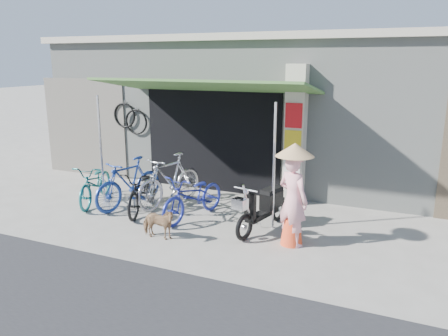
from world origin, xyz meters
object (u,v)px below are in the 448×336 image
at_px(bike_teal, 96,183).
at_px(street_dog, 158,224).
at_px(bike_black, 143,190).
at_px(bike_blue, 129,183).
at_px(moped, 264,208).
at_px(bike_navy, 194,196).
at_px(nun, 293,196).
at_px(bike_silver, 170,180).

relative_size(bike_teal, street_dog, 2.56).
bearing_deg(bike_black, street_dog, -63.01).
height_order(bike_blue, bike_black, bike_blue).
bearing_deg(moped, bike_navy, -166.85).
xyz_separation_m(bike_teal, nun, (4.52, -0.45, 0.42)).
xyz_separation_m(bike_teal, bike_black, (1.25, -0.05, 0.00)).
xyz_separation_m(bike_navy, street_dog, (-0.11, -1.16, -0.18)).
distance_m(bike_teal, bike_silver, 1.66).
relative_size(bike_blue, street_dog, 2.62).
bearing_deg(bike_blue, bike_black, -2.63).
xyz_separation_m(bike_teal, street_dog, (2.30, -1.16, -0.17)).
bearing_deg(street_dog, nun, -74.77).
bearing_deg(bike_navy, bike_blue, -170.32).
bearing_deg(bike_blue, bike_teal, -159.45).
relative_size(bike_teal, bike_silver, 0.91).
bearing_deg(bike_blue, bike_silver, 44.01).
relative_size(bike_teal, bike_blue, 0.97).
distance_m(bike_silver, bike_navy, 0.99).
relative_size(bike_teal, nun, 0.97).
bearing_deg(bike_blue, bike_navy, 11.25).
bearing_deg(bike_blue, nun, 6.09).
xyz_separation_m(bike_teal, bike_navy, (2.41, 0.00, 0.01)).
relative_size(street_dog, moped, 0.41).
bearing_deg(nun, bike_teal, 20.27).
bearing_deg(bike_black, bike_teal, 161.64).
distance_m(street_dog, moped, 1.95).
height_order(bike_blue, bike_navy, bike_blue).
bearing_deg(street_dog, bike_black, 40.73).
bearing_deg(nun, bike_silver, 7.77).
bearing_deg(bike_teal, nun, -24.20).
bearing_deg(nun, street_dog, 43.75).
bearing_deg(moped, nun, -20.77).
xyz_separation_m(bike_blue, nun, (3.71, -0.54, 0.34)).
bearing_deg(moped, bike_teal, -166.69).
relative_size(bike_navy, nun, 0.99).
xyz_separation_m(bike_teal, moped, (3.86, -0.01, -0.02)).
relative_size(bike_black, bike_silver, 0.92).
bearing_deg(bike_navy, nun, 0.69).
height_order(bike_teal, bike_navy, bike_navy).
height_order(bike_teal, moped, moped).
bearing_deg(moped, street_dog, -130.06).
xyz_separation_m(bike_navy, nun, (2.11, -0.45, 0.41)).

